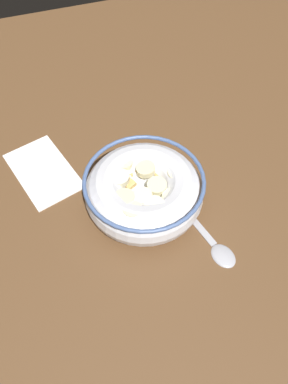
# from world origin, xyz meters

# --- Properties ---
(ground_plane) EXTENTS (1.22, 1.22, 0.02)m
(ground_plane) POSITION_xyz_m (0.00, 0.00, -0.01)
(ground_plane) COLOR brown
(cereal_bowl) EXTENTS (0.17, 0.17, 0.06)m
(cereal_bowl) POSITION_xyz_m (-0.00, 0.00, 0.03)
(cereal_bowl) COLOR silver
(cereal_bowl) RESTS_ON ground_plane
(spoon) EXTENTS (0.17, 0.06, 0.01)m
(spoon) POSITION_xyz_m (-0.09, -0.07, 0.00)
(spoon) COLOR #A5A5AD
(spoon) RESTS_ON ground_plane
(folded_napkin) EXTENTS (0.16, 0.12, 0.00)m
(folded_napkin) POSITION_xyz_m (0.11, 0.13, 0.00)
(folded_napkin) COLOR white
(folded_napkin) RESTS_ON ground_plane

